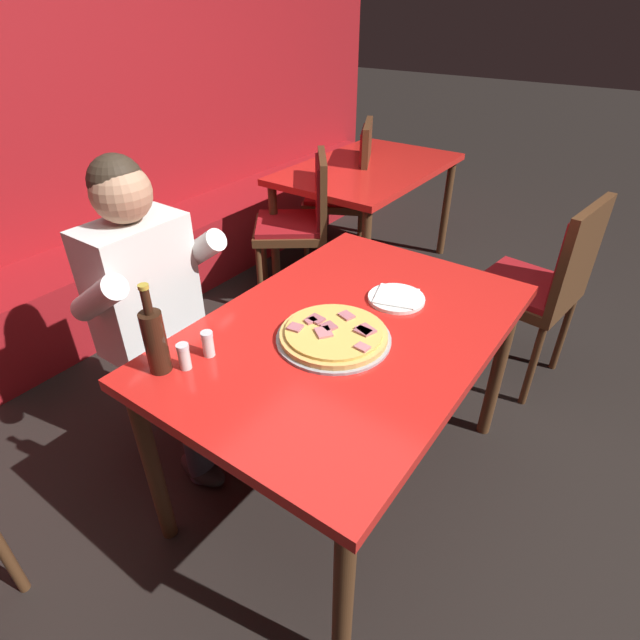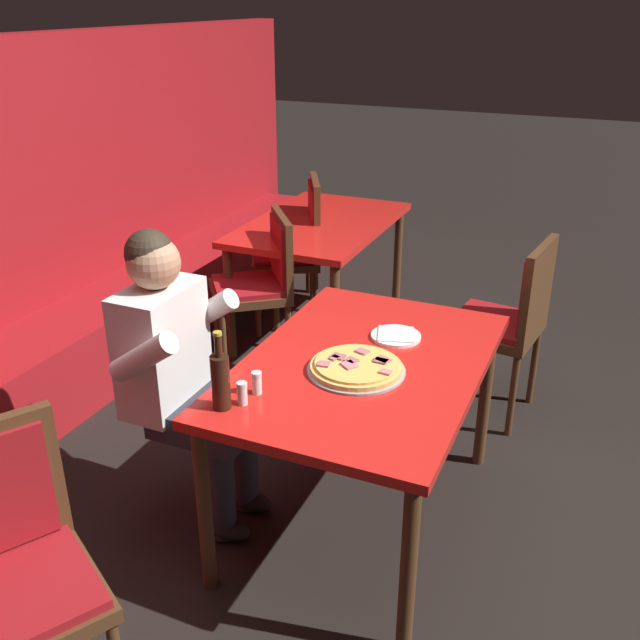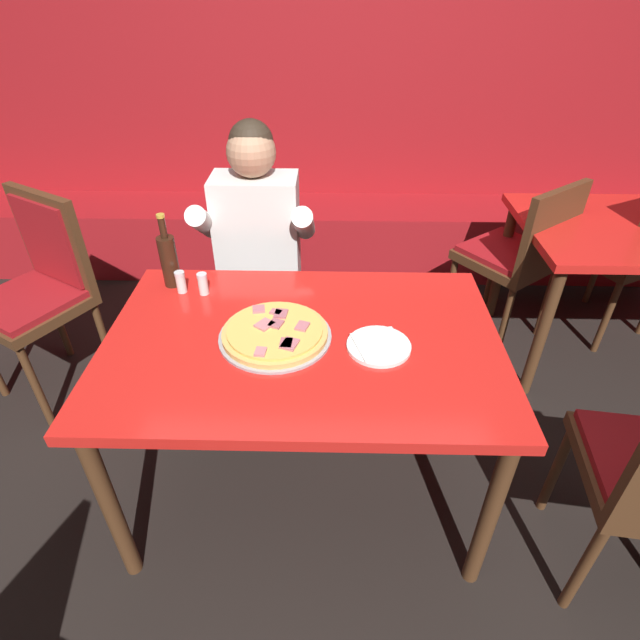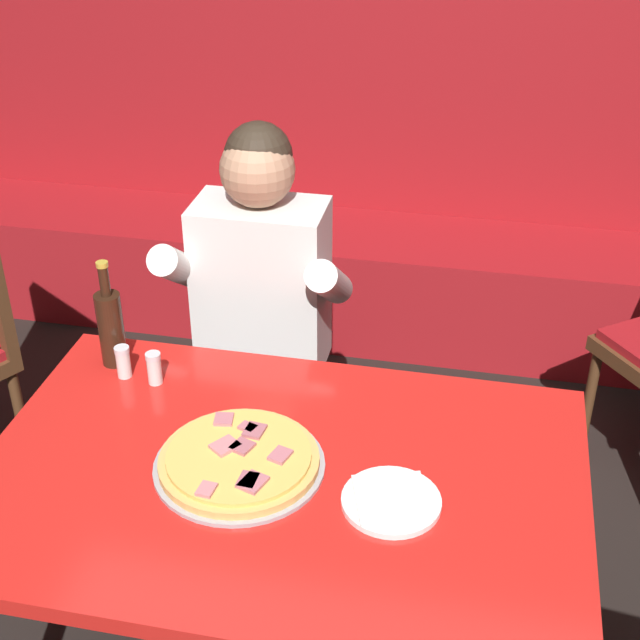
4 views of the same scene
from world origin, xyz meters
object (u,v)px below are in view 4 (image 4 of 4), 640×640
pizza (239,461)px  plate_white_paper (391,501)px  diner_seated_blue_shirt (255,322)px  shaker_parmesan (123,363)px  beer_bottle (111,326)px  main_dining_table (281,501)px  shaker_black_pepper (154,370)px

pizza → plate_white_paper: size_ratio=1.80×
pizza → plate_white_paper: (0.34, -0.05, -0.01)m
plate_white_paper → diner_seated_blue_shirt: bearing=124.0°
pizza → shaker_parmesan: 0.48m
beer_bottle → diner_seated_blue_shirt: 0.48m
plate_white_paper → pizza: bearing=172.2°
main_dining_table → plate_white_paper: plate_white_paper is taller
beer_bottle → diner_seated_blue_shirt: (0.27, 0.36, -0.17)m
diner_seated_blue_shirt → main_dining_table: bearing=-70.3°
main_dining_table → shaker_parmesan: 0.56m
pizza → shaker_parmesan: shaker_parmesan is taller
diner_seated_blue_shirt → beer_bottle: bearing=-127.5°
beer_bottle → shaker_black_pepper: (0.13, -0.07, -0.07)m
beer_bottle → shaker_parmesan: 0.10m
pizza → shaker_parmesan: (-0.38, 0.28, 0.02)m
main_dining_table → pizza: (-0.09, -0.00, 0.10)m
beer_bottle → shaker_parmesan: size_ratio=3.40×
main_dining_table → pizza: size_ratio=3.51×
pizza → beer_bottle: bearing=142.2°
main_dining_table → plate_white_paper: 0.27m
beer_bottle → shaker_black_pepper: size_ratio=3.40×
beer_bottle → diner_seated_blue_shirt: diner_seated_blue_shirt is taller
shaker_black_pepper → diner_seated_blue_shirt: bearing=71.7°
beer_bottle → main_dining_table: bearing=-32.7°
plate_white_paper → shaker_black_pepper: size_ratio=2.44×
main_dining_table → beer_bottle: 0.65m
shaker_parmesan → plate_white_paper: bearing=-24.3°
shaker_black_pepper → main_dining_table: bearing=-34.8°
main_dining_table → shaker_black_pepper: 0.49m
shaker_parmesan → diner_seated_blue_shirt: size_ratio=0.07×
shaker_parmesan → shaker_black_pepper: same height
shaker_parmesan → diner_seated_blue_shirt: (0.23, 0.41, -0.10)m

